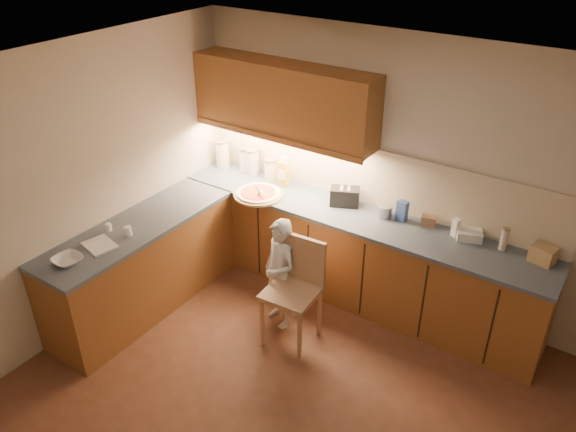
% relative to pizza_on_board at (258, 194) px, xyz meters
% --- Properties ---
extents(room, '(4.54, 4.50, 2.62)m').
position_rel_pizza_on_board_xyz_m(room, '(1.35, -1.49, 0.73)').
color(room, '#58301E').
rests_on(room, ground).
extents(l_counter, '(3.77, 2.62, 0.92)m').
position_rel_pizza_on_board_xyz_m(l_counter, '(0.43, -0.24, -0.48)').
color(l_counter, '#925A2A').
rests_on(l_counter, ground).
extents(backsplash, '(3.75, 0.02, 0.58)m').
position_rel_pizza_on_board_xyz_m(backsplash, '(0.98, 0.50, 0.27)').
color(backsplash, beige).
rests_on(backsplash, l_counter).
extents(upper_cabinets, '(1.95, 0.36, 0.73)m').
position_rel_pizza_on_board_xyz_m(upper_cabinets, '(0.08, 0.34, 0.91)').
color(upper_cabinets, '#925A2A').
rests_on(upper_cabinets, ground).
extents(pizza_on_board, '(0.50, 0.50, 0.20)m').
position_rel_pizza_on_board_xyz_m(pizza_on_board, '(0.00, 0.00, 0.00)').
color(pizza_on_board, tan).
rests_on(pizza_on_board, l_counter).
extents(child, '(0.47, 0.40, 1.10)m').
position_rel_pizza_on_board_xyz_m(child, '(0.65, -0.56, -0.39)').
color(child, white).
rests_on(child, ground).
extents(wooden_chair, '(0.47, 0.47, 0.99)m').
position_rel_pizza_on_board_xyz_m(wooden_chair, '(0.87, -0.63, -0.37)').
color(wooden_chair, tan).
rests_on(wooden_chair, ground).
extents(mixing_bowl, '(0.25, 0.25, 0.06)m').
position_rel_pizza_on_board_xyz_m(mixing_bowl, '(-0.60, -1.84, 0.01)').
color(mixing_bowl, white).
rests_on(mixing_bowl, l_counter).
extents(canister_a, '(0.16, 0.16, 0.31)m').
position_rel_pizza_on_board_xyz_m(canister_a, '(-0.75, 0.35, 0.13)').
color(canister_a, silver).
rests_on(canister_a, l_counter).
extents(canister_b, '(0.16, 0.16, 0.28)m').
position_rel_pizza_on_board_xyz_m(canister_b, '(-0.46, 0.40, 0.12)').
color(canister_b, white).
rests_on(canister_b, l_counter).
extents(canister_c, '(0.15, 0.15, 0.29)m').
position_rel_pizza_on_board_xyz_m(canister_c, '(-0.36, 0.38, 0.12)').
color(canister_c, beige).
rests_on(canister_c, l_counter).
extents(canister_d, '(0.14, 0.14, 0.24)m').
position_rel_pizza_on_board_xyz_m(canister_d, '(-0.11, 0.38, 0.10)').
color(canister_d, white).
rests_on(canister_d, l_counter).
extents(oil_jug, '(0.11, 0.09, 0.32)m').
position_rel_pizza_on_board_xyz_m(oil_jug, '(0.08, 0.34, 0.12)').
color(oil_jug, gold).
rests_on(oil_jug, l_counter).
extents(toaster, '(0.32, 0.26, 0.18)m').
position_rel_pizza_on_board_xyz_m(toaster, '(0.81, 0.32, 0.07)').
color(toaster, black).
rests_on(toaster, l_counter).
extents(steel_pot, '(0.15, 0.15, 0.12)m').
position_rel_pizza_on_board_xyz_m(steel_pot, '(1.23, 0.33, 0.04)').
color(steel_pot, '#A6A6AB').
rests_on(steel_pot, l_counter).
extents(blue_box, '(0.11, 0.08, 0.20)m').
position_rel_pizza_on_board_xyz_m(blue_box, '(1.40, 0.35, 0.08)').
color(blue_box, '#3557A0').
rests_on(blue_box, l_counter).
extents(card_box_a, '(0.15, 0.13, 0.09)m').
position_rel_pizza_on_board_xyz_m(card_box_a, '(1.64, 0.41, 0.02)').
color(card_box_a, '#9F7856').
rests_on(card_box_a, l_counter).
extents(white_bottle, '(0.07, 0.07, 0.17)m').
position_rel_pizza_on_board_xyz_m(white_bottle, '(1.91, 0.36, 0.06)').
color(white_bottle, white).
rests_on(white_bottle, l_counter).
extents(flat_pack, '(0.25, 0.22, 0.09)m').
position_rel_pizza_on_board_xyz_m(flat_pack, '(2.03, 0.38, 0.02)').
color(flat_pack, silver).
rests_on(flat_pack, l_counter).
extents(tall_jar, '(0.07, 0.07, 0.21)m').
position_rel_pizza_on_board_xyz_m(tall_jar, '(2.32, 0.37, 0.09)').
color(tall_jar, silver).
rests_on(tall_jar, l_counter).
extents(card_box_b, '(0.22, 0.19, 0.15)m').
position_rel_pizza_on_board_xyz_m(card_box_b, '(2.64, 0.37, 0.05)').
color(card_box_b, tan).
rests_on(card_box_b, l_counter).
extents(dough_cloth, '(0.33, 0.28, 0.02)m').
position_rel_pizza_on_board_xyz_m(dough_cloth, '(-0.58, -1.52, -0.01)').
color(dough_cloth, silver).
rests_on(dough_cloth, l_counter).
extents(spice_jar_a, '(0.06, 0.06, 0.07)m').
position_rel_pizza_on_board_xyz_m(spice_jar_a, '(-0.72, -1.30, 0.01)').
color(spice_jar_a, white).
rests_on(spice_jar_a, l_counter).
extents(spice_jar_b, '(0.07, 0.07, 0.09)m').
position_rel_pizza_on_board_xyz_m(spice_jar_b, '(-0.52, -1.25, 0.02)').
color(spice_jar_b, white).
rests_on(spice_jar_b, l_counter).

